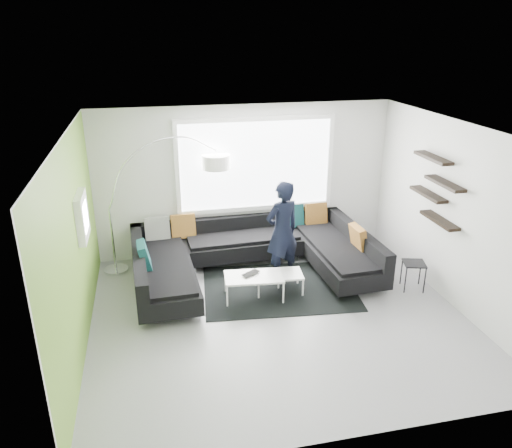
{
  "coord_description": "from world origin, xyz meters",
  "views": [
    {
      "loc": [
        -1.73,
        -6.27,
        4.05
      ],
      "look_at": [
        -0.14,
        0.9,
        1.16
      ],
      "focal_mm": 35.0,
      "sensor_mm": 36.0,
      "label": 1
    }
  ],
  "objects_px": {
    "sectional_sofa": "(253,257)",
    "person": "(282,231)",
    "side_table": "(413,276)",
    "coffee_table": "(266,284)",
    "laptop": "(253,275)",
    "arc_lamp": "(109,209)"
  },
  "relations": [
    {
      "from": "coffee_table",
      "to": "laptop",
      "type": "relative_size",
      "value": 3.11
    },
    {
      "from": "coffee_table",
      "to": "person",
      "type": "bearing_deg",
      "value": 58.89
    },
    {
      "from": "coffee_table",
      "to": "side_table",
      "type": "bearing_deg",
      "value": -1.76
    },
    {
      "from": "person",
      "to": "side_table",
      "type": "bearing_deg",
      "value": 137.34
    },
    {
      "from": "arc_lamp",
      "to": "laptop",
      "type": "relative_size",
      "value": 6.13
    },
    {
      "from": "coffee_table",
      "to": "laptop",
      "type": "height_order",
      "value": "laptop"
    },
    {
      "from": "arc_lamp",
      "to": "side_table",
      "type": "xyz_separation_m",
      "value": [
        4.83,
        -1.72,
        -0.93
      ]
    },
    {
      "from": "coffee_table",
      "to": "person",
      "type": "xyz_separation_m",
      "value": [
        0.39,
        0.52,
        0.68
      ]
    },
    {
      "from": "sectional_sofa",
      "to": "arc_lamp",
      "type": "xyz_separation_m",
      "value": [
        -2.34,
        0.76,
        0.79
      ]
    },
    {
      "from": "sectional_sofa",
      "to": "person",
      "type": "height_order",
      "value": "person"
    },
    {
      "from": "side_table",
      "to": "person",
      "type": "relative_size",
      "value": 0.27
    },
    {
      "from": "coffee_table",
      "to": "laptop",
      "type": "bearing_deg",
      "value": -167.54
    },
    {
      "from": "person",
      "to": "laptop",
      "type": "height_order",
      "value": "person"
    },
    {
      "from": "side_table",
      "to": "person",
      "type": "height_order",
      "value": "person"
    },
    {
      "from": "arc_lamp",
      "to": "laptop",
      "type": "distance_m",
      "value": 2.73
    },
    {
      "from": "person",
      "to": "laptop",
      "type": "bearing_deg",
      "value": 21.27
    },
    {
      "from": "arc_lamp",
      "to": "laptop",
      "type": "height_order",
      "value": "arc_lamp"
    },
    {
      "from": "sectional_sofa",
      "to": "laptop",
      "type": "bearing_deg",
      "value": -105.04
    },
    {
      "from": "coffee_table",
      "to": "person",
      "type": "distance_m",
      "value": 0.94
    },
    {
      "from": "sectional_sofa",
      "to": "laptop",
      "type": "xyz_separation_m",
      "value": [
        -0.15,
        -0.67,
        0.02
      ]
    },
    {
      "from": "coffee_table",
      "to": "person",
      "type": "relative_size",
      "value": 0.68
    },
    {
      "from": "side_table",
      "to": "person",
      "type": "distance_m",
      "value": 2.28
    }
  ]
}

